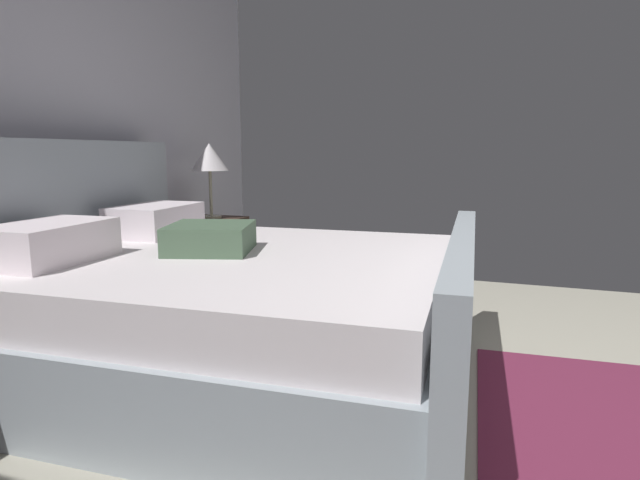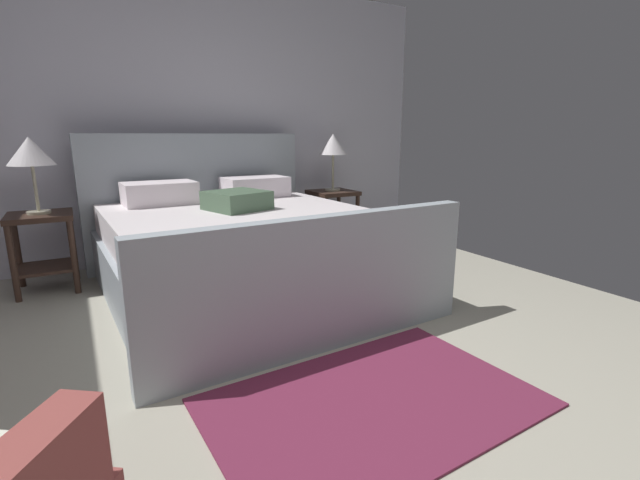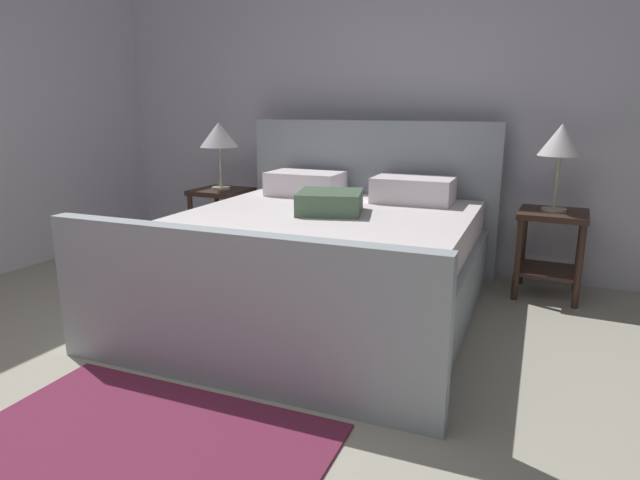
{
  "view_description": "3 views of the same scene",
  "coord_description": "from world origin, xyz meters",
  "views": [
    {
      "loc": [
        -2.16,
        0.81,
        1.12
      ],
      "look_at": [
        0.55,
        1.77,
        0.63
      ],
      "focal_mm": 29.3,
      "sensor_mm": 36.0,
      "label": 1
    },
    {
      "loc": [
        -0.97,
        -1.03,
        1.17
      ],
      "look_at": [
        0.45,
        1.52,
        0.48
      ],
      "focal_mm": 24.96,
      "sensor_mm": 36.0,
      "label": 2
    },
    {
      "loc": [
        1.52,
        -0.96,
        1.3
      ],
      "look_at": [
        0.29,
        1.66,
        0.58
      ],
      "focal_mm": 30.39,
      "sensor_mm": 36.0,
      "label": 3
    }
  ],
  "objects": [
    {
      "name": "wall_back",
      "position": [
        0.0,
        3.38,
        1.3
      ],
      "size": [
        5.14,
        0.12,
        2.59
      ],
      "primitive_type": "cube",
      "color": "silver",
      "rests_on": "ground"
    },
    {
      "name": "area_rug",
      "position": [
        0.1,
        0.4,
        0.01
      ],
      "size": [
        1.49,
        1.02,
        0.01
      ],
      "primitive_type": "cube",
      "rotation": [
        0.0,
        0.0,
        0.05
      ],
      "color": "maroon",
      "rests_on": "ground"
    },
    {
      "name": "table_lamp_right",
      "position": [
        1.42,
        2.99,
        1.06
      ],
      "size": [
        0.29,
        0.29,
        0.59
      ],
      "color": "#B7B293",
      "rests_on": "nightstand_right"
    },
    {
      "name": "nightstand_right",
      "position": [
        1.42,
        2.99,
        0.4
      ],
      "size": [
        0.44,
        0.44,
        0.6
      ],
      "color": "#3B271D",
      "rests_on": "ground"
    },
    {
      "name": "bed",
      "position": [
        0.1,
        2.1,
        0.35
      ],
      "size": [
        2.11,
        2.35,
        1.19
      ],
      "color": "#A4B0B7",
      "rests_on": "ground"
    }
  ]
}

